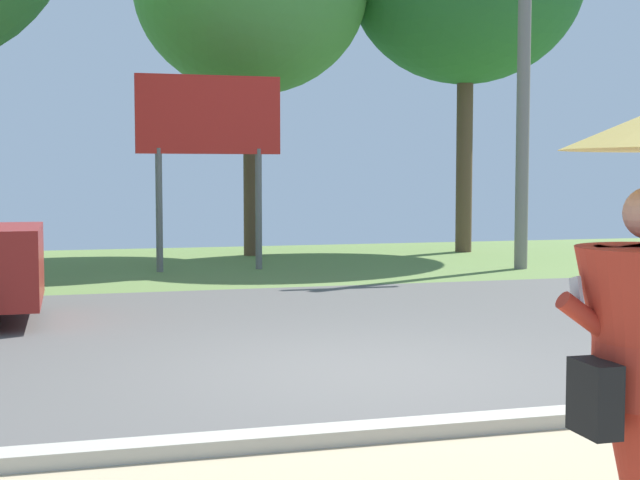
{
  "coord_description": "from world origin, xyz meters",
  "views": [
    {
      "loc": [
        -2.43,
        -7.63,
        1.75
      ],
      "look_at": [
        -0.07,
        1.0,
        1.1
      ],
      "focal_mm": 51.44,
      "sensor_mm": 36.0,
      "label": 1
    }
  ],
  "objects": [
    {
      "name": "roadside_billboard",
      "position": [
        0.0,
        8.8,
        2.55
      ],
      "size": [
        2.6,
        0.12,
        3.5
      ],
      "color": "slate",
      "rests_on": "ground_plane"
    },
    {
      "name": "ground_plane",
      "position": [
        0.0,
        2.95,
        -0.05
      ],
      "size": [
        40.0,
        22.0,
        0.2
      ],
      "color": "#565451"
    },
    {
      "name": "utility_pole",
      "position": [
        5.57,
        7.59,
        3.21
      ],
      "size": [
        1.8,
        0.24,
        6.08
      ],
      "color": "gray",
      "rests_on": "ground_plane"
    }
  ]
}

